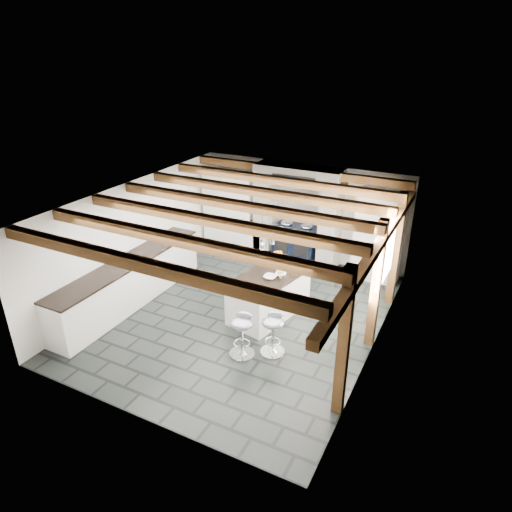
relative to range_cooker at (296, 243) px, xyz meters
The scene contains 6 objects.
ground 2.72m from the range_cooker, 90.00° to the right, with size 6.00×6.00×0.00m, color black.
room_shell 1.52m from the range_cooker, 115.80° to the right, with size 6.00×6.03×6.00m.
range_cooker is the anchor object (origin of this frame).
kitchen_island 2.46m from the range_cooker, 79.47° to the right, with size 1.21×1.84×1.12m.
bar_stool_near 3.64m from the range_cooker, 73.57° to the right, with size 0.47×0.47×0.77m.
bar_stool_far 3.82m from the range_cooker, 81.02° to the right, with size 0.46×0.46×0.79m.
Camera 1 is at (3.64, -6.57, 4.76)m, focal length 32.00 mm.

